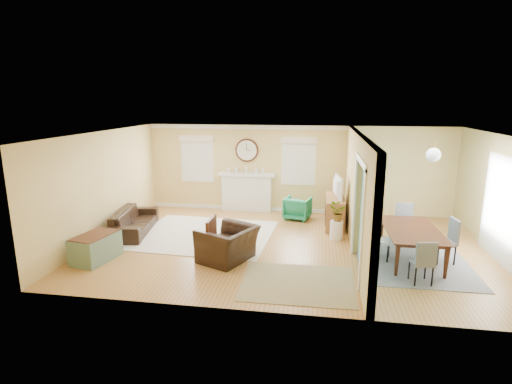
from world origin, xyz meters
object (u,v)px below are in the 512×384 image
green_chair (297,208)px  credenza (334,212)px  dining_table (412,244)px  eames_chair (228,244)px  sofa (134,221)px

green_chair → credenza: size_ratio=0.49×
credenza → green_chair: bearing=153.6°
green_chair → credenza: credenza is taller
dining_table → eames_chair: bearing=98.2°
green_chair → eames_chair: bearing=82.2°
sofa → credenza: bearing=-84.7°
green_chair → sofa: bearing=38.0°
credenza → dining_table: size_ratio=0.72×
sofa → green_chair: (4.07, 1.85, 0.02)m
sofa → eames_chair: size_ratio=1.82×
green_chair → dining_table: (2.56, -2.63, 0.03)m
eames_chair → dining_table: size_ratio=0.57×
eames_chair → green_chair: (1.28, 3.27, -0.04)m
sofa → green_chair: bearing=-75.1°
credenza → dining_table: (1.55, -2.13, -0.06)m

